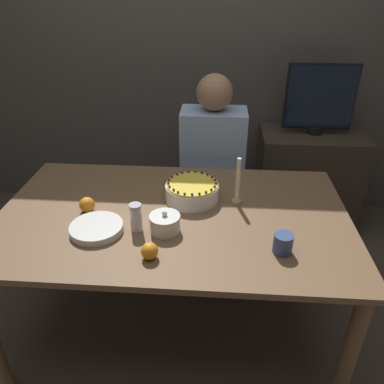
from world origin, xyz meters
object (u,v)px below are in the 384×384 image
object	(u,v)px
sugar_shaker	(136,217)
candle	(238,186)
cake	(192,191)
sugar_bowl	(165,223)
tv_monitor	(320,99)
person_man_blue_shirt	(212,182)

from	to	relation	value
sugar_shaker	candle	bearing A→B (deg)	29.88
cake	sugar_bowl	distance (m)	0.30
cake	sugar_bowl	xyz separation A→B (m)	(-0.10, -0.28, -0.01)
cake	tv_monitor	distance (m)	1.30
sugar_shaker	candle	xyz separation A→B (m)	(0.45, 0.26, 0.03)
cake	candle	world-z (taller)	candle
candle	person_man_blue_shirt	distance (m)	0.67
person_man_blue_shirt	tv_monitor	world-z (taller)	person_man_blue_shirt
sugar_shaker	person_man_blue_shirt	size ratio (longest dim) A/B	0.11
sugar_bowl	tv_monitor	xyz separation A→B (m)	(0.91, 1.27, 0.21)
cake	person_man_blue_shirt	xyz separation A→B (m)	(0.09, 0.56, -0.25)
sugar_shaker	candle	size ratio (longest dim) A/B	0.54
sugar_shaker	person_man_blue_shirt	distance (m)	0.94
sugar_bowl	sugar_shaker	world-z (taller)	sugar_shaker
sugar_bowl	sugar_shaker	bearing A→B (deg)	-178.82
sugar_bowl	person_man_blue_shirt	bearing A→B (deg)	77.23
cake	person_man_blue_shirt	size ratio (longest dim) A/B	0.21
person_man_blue_shirt	tv_monitor	xyz separation A→B (m)	(0.72, 0.43, 0.45)
person_man_blue_shirt	candle	bearing A→B (deg)	102.75
sugar_shaker	tv_monitor	distance (m)	1.66
sugar_shaker	candle	distance (m)	0.52
sugar_bowl	candle	distance (m)	0.42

